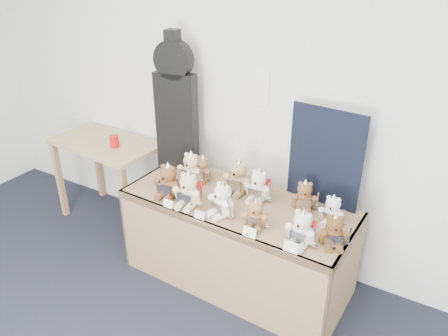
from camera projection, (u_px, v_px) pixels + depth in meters
The scene contains 22 objects.
room_shell at pixel (256, 86), 3.29m from camera, with size 6.00×6.00×6.00m.
display_table at pixel (233, 223), 3.26m from camera, with size 1.76×0.78×0.72m.
side_table at pixel (107, 154), 4.03m from camera, with size 1.04×0.63×0.83m.
guitar_case at pixel (176, 105), 3.50m from camera, with size 0.36×0.14×1.15m.
navy_board at pixel (325, 158), 3.08m from camera, with size 0.54×0.02×0.73m, color black.
red_cup at pixel (114, 141), 3.84m from camera, with size 0.08×0.08×0.11m, color red.
teddy_front_far_left at pixel (168, 182), 3.26m from camera, with size 0.24×0.20×0.30m.
teddy_front_left at pixel (189, 191), 3.14m from camera, with size 0.25×0.21×0.30m.
teddy_front_centre at pixel (222, 201), 3.03m from camera, with size 0.23×0.22×0.28m.
teddy_front_right at pixel (255, 215), 2.91m from camera, with size 0.20×0.17×0.23m.
teddy_front_far_right at pixel (302, 229), 2.73m from camera, with size 0.22×0.19×0.27m.
teddy_front_end at pixel (334, 232), 2.72m from camera, with size 0.21×0.20×0.25m.
teddy_back_left at pixel (191, 169), 3.46m from camera, with size 0.23×0.20×0.29m.
teddy_back_centre_left at pixel (238, 178), 3.31m from camera, with size 0.24×0.19×0.30m.
teddy_back_centre_right at pixel (259, 187), 3.22m from camera, with size 0.23×0.19×0.28m.
teddy_back_right at pixel (304, 197), 3.11m from camera, with size 0.21×0.20×0.25m.
teddy_back_end at pixel (332, 211), 2.94m from camera, with size 0.19×0.16×0.24m.
teddy_back_far_left at pixel (203, 170), 3.50m from camera, with size 0.19×0.15×0.24m.
entry_card_a at pixel (168, 204), 3.15m from camera, with size 0.08×0.00×0.06m, color white.
entry_card_b at pixel (200, 215), 3.02m from camera, with size 0.08×0.00×0.06m, color white.
entry_card_c at pixel (249, 232), 2.83m from camera, with size 0.09×0.00×0.07m, color white.
entry_card_d at pixel (291, 247), 2.68m from camera, with size 0.10×0.00×0.07m, color white.
Camera 1 is at (1.42, -0.40, 2.41)m, focal length 35.00 mm.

